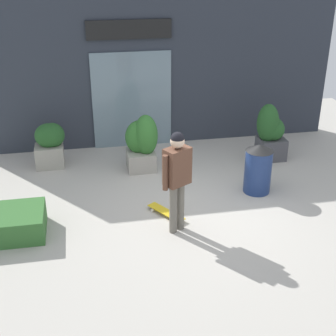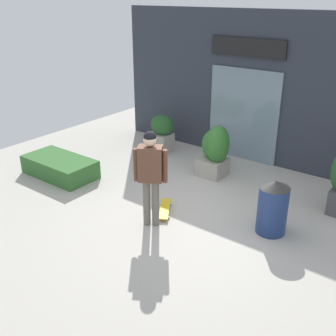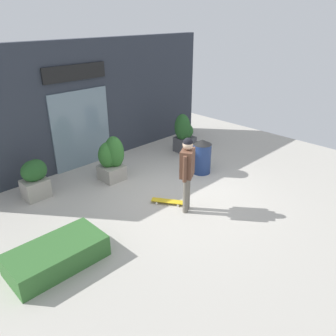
# 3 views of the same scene
# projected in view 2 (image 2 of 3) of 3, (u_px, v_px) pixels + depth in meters

# --- Properties ---
(ground_plane) EXTENTS (12.00, 12.00, 0.00)m
(ground_plane) POSITION_uv_depth(u_px,v_px,m) (184.00, 219.00, 7.58)
(ground_plane) COLOR #B2ADA3
(building_facade) EXTENTS (8.39, 0.31, 3.55)m
(building_facade) POSITION_uv_depth(u_px,v_px,m) (271.00, 91.00, 9.44)
(building_facade) COLOR #2D333D
(building_facade) RESTS_ON ground_plane
(skateboarder) EXTENTS (0.53, 0.43, 1.78)m
(skateboarder) POSITION_uv_depth(u_px,v_px,m) (150.00, 169.00, 6.96)
(skateboarder) COLOR #666056
(skateboarder) RESTS_ON ground_plane
(skateboard) EXTENTS (0.59, 0.78, 0.08)m
(skateboard) POSITION_uv_depth(u_px,v_px,m) (165.00, 209.00, 7.79)
(skateboard) COLOR gold
(skateboard) RESTS_ON ground_plane
(planter_box_right) EXTENTS (0.68, 0.61, 1.21)m
(planter_box_right) POSITION_uv_depth(u_px,v_px,m) (215.00, 150.00, 9.12)
(planter_box_right) COLOR gray
(planter_box_right) RESTS_ON ground_plane
(planter_box_mid) EXTENTS (0.66, 0.51, 0.97)m
(planter_box_mid) POSITION_uv_depth(u_px,v_px,m) (162.00, 131.00, 10.58)
(planter_box_mid) COLOR gray
(planter_box_mid) RESTS_ON ground_plane
(trash_bin) EXTENTS (0.53, 0.53, 0.99)m
(trash_bin) POSITION_uv_depth(u_px,v_px,m) (273.00, 207.00, 6.97)
(trash_bin) COLOR navy
(trash_bin) RESTS_ON ground_plane
(hedge_ledge) EXTENTS (1.70, 0.90, 0.42)m
(hedge_ledge) POSITION_uv_depth(u_px,v_px,m) (60.00, 167.00, 9.28)
(hedge_ledge) COLOR #33662D
(hedge_ledge) RESTS_ON ground_plane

